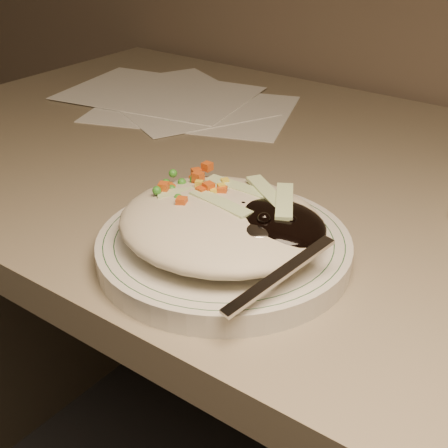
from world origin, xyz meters
The scene contains 5 objects.
desk centered at (0.00, 1.38, 0.54)m, with size 1.40×0.70×0.74m.
plate centered at (-0.05, 1.16, 0.75)m, with size 0.24×0.24×0.02m, color silver.
plate_rim centered at (-0.05, 1.16, 0.76)m, with size 0.23×0.23×0.00m.
meal centered at (-0.04, 1.16, 0.78)m, with size 0.21×0.19×0.05m.
papers centered at (-0.39, 1.50, 0.74)m, with size 0.44×0.33×0.00m.
Camera 1 is at (0.25, 0.76, 1.05)m, focal length 50.00 mm.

